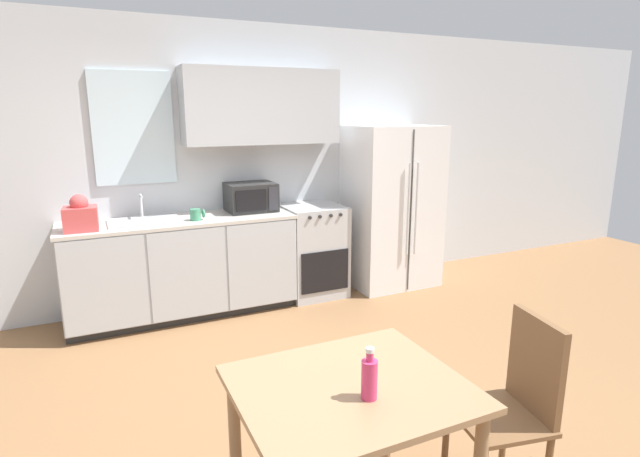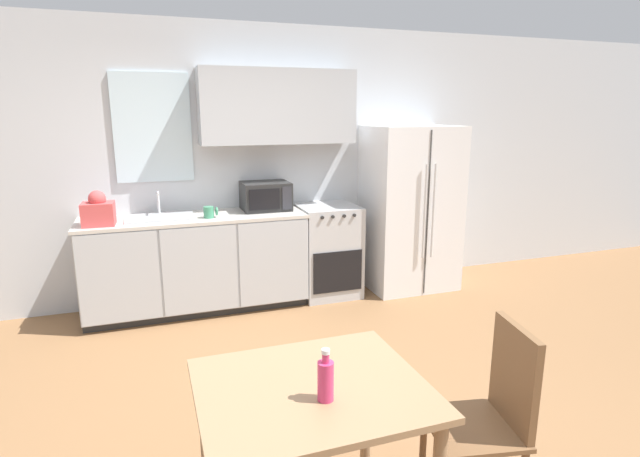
% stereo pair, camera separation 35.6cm
% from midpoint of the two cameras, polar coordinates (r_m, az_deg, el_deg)
% --- Properties ---
extents(ground_plane, '(12.00, 12.00, 0.00)m').
position_cam_midpoint_polar(ground_plane, '(3.38, -4.89, -20.40)').
color(ground_plane, olive).
extents(wall_back, '(12.00, 0.38, 2.70)m').
position_cam_midpoint_polar(wall_back, '(5.02, -13.59, 7.96)').
color(wall_back, silver).
rests_on(wall_back, ground_plane).
extents(kitchen_counter, '(2.05, 0.63, 0.92)m').
position_cam_midpoint_polar(kitchen_counter, '(4.84, -17.45, -4.24)').
color(kitchen_counter, '#333333').
rests_on(kitchen_counter, ground_plane).
extents(oven_range, '(0.59, 0.62, 0.94)m').
position_cam_midpoint_polar(oven_range, '(5.16, -2.83, -2.52)').
color(oven_range, '#B7BABC').
rests_on(oven_range, ground_plane).
extents(refrigerator, '(0.92, 0.74, 1.72)m').
position_cam_midpoint_polar(refrigerator, '(5.43, 6.34, 2.49)').
color(refrigerator, white).
rests_on(refrigerator, ground_plane).
extents(kitchen_sink, '(0.60, 0.39, 0.23)m').
position_cam_midpoint_polar(kitchen_sink, '(4.71, -21.55, 0.88)').
color(kitchen_sink, '#B7BABC').
rests_on(kitchen_sink, kitchen_counter).
extents(microwave, '(0.46, 0.38, 0.27)m').
position_cam_midpoint_polar(microwave, '(4.91, -9.98, 3.55)').
color(microwave, '#282828').
rests_on(microwave, kitchen_counter).
extents(coffee_mug, '(0.13, 0.09, 0.10)m').
position_cam_midpoint_polar(coffee_mug, '(4.61, -16.12, 1.53)').
color(coffee_mug, '#3F8C66').
rests_on(coffee_mug, kitchen_counter).
extents(grocery_bag_0, '(0.27, 0.23, 0.30)m').
position_cam_midpoint_polar(grocery_bag_0, '(4.55, -27.78, 1.29)').
color(grocery_bag_0, '#D14C4C').
rests_on(grocery_bag_0, kitchen_counter).
extents(dining_table, '(0.95, 0.81, 0.75)m').
position_cam_midpoint_polar(dining_table, '(2.25, -1.36, -20.18)').
color(dining_table, '#997551').
rests_on(dining_table, ground_plane).
extents(dining_chair_side, '(0.47, 0.47, 0.93)m').
position_cam_midpoint_polar(dining_chair_side, '(2.63, 17.90, -17.86)').
color(dining_chair_side, brown).
rests_on(dining_chair_side, ground_plane).
extents(drink_bottle, '(0.07, 0.07, 0.22)m').
position_cam_midpoint_polar(drink_bottle, '(2.06, 0.52, -16.83)').
color(drink_bottle, '#DB386B').
rests_on(drink_bottle, dining_table).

